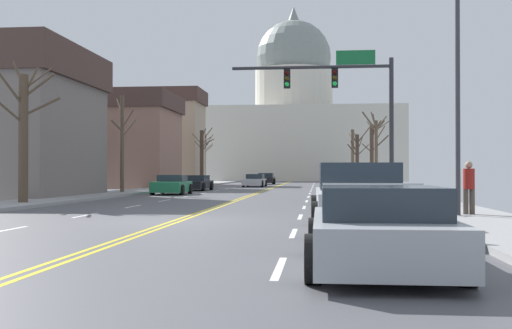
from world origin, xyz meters
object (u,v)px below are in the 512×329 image
(signal_gantry, at_px, (347,93))
(sedan_oncoming_01, at_px, (196,183))
(pedestrian_00, at_px, (469,185))
(pickup_truck_near_02, at_px, (361,200))
(sedan_near_03, at_px, (379,230))
(bicycle_parked, at_px, (434,202))
(street_lamp_right, at_px, (449,65))
(sedan_near_01, at_px, (360,198))
(sedan_oncoming_00, at_px, (172,185))
(sedan_oncoming_03, at_px, (266,179))
(sedan_near_00, at_px, (342,192))
(sedan_oncoming_02, at_px, (255,181))

(signal_gantry, relative_size, sedan_oncoming_01, 1.72)
(signal_gantry, relative_size, pedestrian_00, 4.94)
(pickup_truck_near_02, distance_m, sedan_near_03, 5.92)
(pedestrian_00, relative_size, bicycle_parked, 0.90)
(street_lamp_right, distance_m, sedan_near_01, 5.02)
(sedan_near_01, distance_m, sedan_oncoming_00, 20.68)
(sedan_oncoming_00, xyz_separation_m, sedan_oncoming_03, (3.16, 32.56, 0.03))
(bicycle_parked, bearing_deg, sedan_near_03, -104.36)
(pickup_truck_near_02, bearing_deg, sedan_near_01, 86.40)
(street_lamp_right, bearing_deg, sedan_near_03, -107.06)
(sedan_near_01, distance_m, pickup_truck_near_02, 5.43)
(street_lamp_right, xyz_separation_m, sedan_near_01, (-2.51, 1.63, -4.03))
(sedan_near_01, xyz_separation_m, pickup_truck_near_02, (-0.34, -5.42, 0.16))
(sedan_near_03, distance_m, sedan_oncoming_00, 30.82)
(sedan_near_00, xyz_separation_m, pickup_truck_near_02, (-0.00, -12.04, 0.17))
(sedan_near_00, relative_size, sedan_oncoming_02, 1.00)
(sedan_near_03, xyz_separation_m, sedan_oncoming_02, (-6.93, 49.32, -0.01))
(street_lamp_right, distance_m, sedan_oncoming_00, 23.75)
(sedan_oncoming_00, xyz_separation_m, sedan_oncoming_01, (-0.14, 8.41, -0.02))
(sedan_oncoming_02, xyz_separation_m, sedan_oncoming_03, (-0.02, 12.36, 0.04))
(sedan_near_01, bearing_deg, sedan_oncoming_00, 120.71)
(pickup_truck_near_02, distance_m, sedan_oncoming_00, 25.36)
(signal_gantry, bearing_deg, pedestrian_00, -74.29)
(sedan_oncoming_01, relative_size, sedan_oncoming_02, 1.01)
(sedan_near_00, xyz_separation_m, pedestrian_00, (3.51, -7.85, 0.46))
(sedan_near_01, bearing_deg, street_lamp_right, -32.93)
(street_lamp_right, bearing_deg, sedan_oncoming_02, 104.04)
(sedan_near_00, bearing_deg, signal_gantry, 84.03)
(sedan_near_03, xyz_separation_m, bicycle_parked, (2.62, 10.21, -0.08))
(street_lamp_right, relative_size, bicycle_parked, 4.27)
(sedan_near_01, height_order, sedan_oncoming_02, sedan_near_01)
(sedan_oncoming_00, bearing_deg, signal_gantry, -36.31)
(signal_gantry, xyz_separation_m, bicycle_parked, (2.13, -11.13, -4.79))
(sedan_near_01, height_order, sedan_oncoming_01, sedan_near_01)
(pedestrian_00, bearing_deg, sedan_near_01, 158.85)
(signal_gantry, relative_size, sedan_near_01, 1.74)
(sedan_oncoming_03, bearing_deg, bicycle_parked, -79.48)
(street_lamp_right, relative_size, sedan_oncoming_03, 1.66)
(sedan_oncoming_01, relative_size, bicycle_parked, 2.59)
(sedan_oncoming_02, distance_m, bicycle_parked, 40.26)
(street_lamp_right, xyz_separation_m, sedan_near_03, (-2.98, -9.70, -4.04))
(sedan_near_01, height_order, pedestrian_00, pedestrian_00)
(pickup_truck_near_02, xyz_separation_m, sedan_oncoming_01, (-10.36, 31.61, -0.19))
(sedan_oncoming_02, bearing_deg, sedan_near_01, -78.99)
(pickup_truck_near_02, distance_m, sedan_oncoming_02, 43.98)
(sedan_oncoming_00, bearing_deg, sedan_near_03, -70.87)
(sedan_oncoming_02, relative_size, pedestrian_00, 2.83)
(pickup_truck_near_02, distance_m, sedan_oncoming_01, 33.26)
(signal_gantry, relative_size, sedan_near_03, 1.79)
(street_lamp_right, height_order, sedan_near_01, street_lamp_right)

